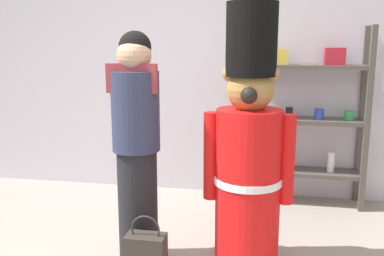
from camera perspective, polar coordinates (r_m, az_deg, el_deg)
The scene contains 4 objects.
back_wall at distance 4.54m, azimuth 2.28°, elevation 7.66°, with size 6.40×0.12×2.60m, color silver.
merchandise_shelf at distance 4.33m, azimuth 14.73°, elevation 1.78°, with size 1.17×0.35×1.74m.
teddy_bear_guard at distance 3.02m, azimuth 7.52°, elevation -3.54°, with size 0.63×0.48×1.85m.
person_shopper at distance 3.06m, azimuth -7.40°, elevation -2.05°, with size 0.35×0.34×1.66m.
Camera 1 is at (0.65, -2.28, 1.58)m, focal length 40.14 mm.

